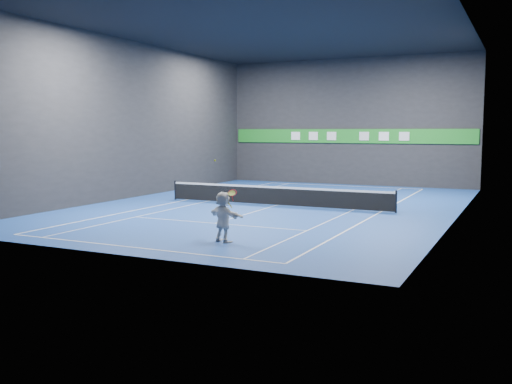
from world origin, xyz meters
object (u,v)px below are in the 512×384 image
at_px(player, 223,217).
at_px(tennis_net, 276,195).
at_px(tennis_racket, 232,195).
at_px(tennis_ball, 215,160).

xyz_separation_m(player, tennis_net, (-2.27, 9.78, -0.34)).
bearing_deg(tennis_net, tennis_racket, -75.10).
bearing_deg(tennis_ball, tennis_racket, 8.80).
distance_m(tennis_net, tennis_racket, 10.13).
height_order(player, tennis_net, player).
bearing_deg(player, tennis_racket, -149.85).
distance_m(player, tennis_racket, 0.86).
bearing_deg(player, tennis_net, -55.26).
height_order(tennis_ball, tennis_net, tennis_ball).
bearing_deg(tennis_ball, player, 9.17).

